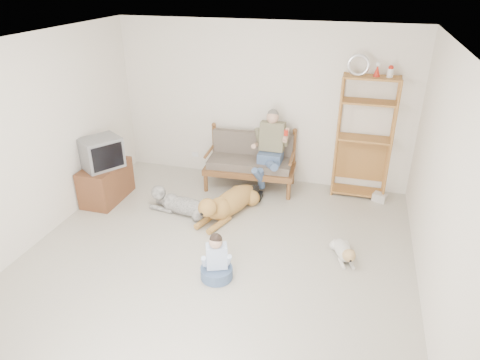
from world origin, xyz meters
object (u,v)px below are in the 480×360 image
(golden_retriever, at_px, (228,203))
(tv_stand, at_px, (106,182))
(loveseat, at_px, (251,160))
(etagere, at_px, (364,137))

(golden_retriever, bearing_deg, tv_stand, -159.26)
(loveseat, distance_m, etagere, 1.88)
(golden_retriever, bearing_deg, loveseat, 104.41)
(loveseat, distance_m, tv_stand, 2.42)
(loveseat, xyz_separation_m, etagere, (1.79, 0.18, 0.53))
(etagere, bearing_deg, golden_retriever, -146.65)
(etagere, xyz_separation_m, golden_retriever, (-1.88, -1.24, -0.82))
(loveseat, xyz_separation_m, golden_retriever, (-0.09, -1.06, -0.29))
(loveseat, relative_size, etagere, 0.67)
(golden_retriever, bearing_deg, etagere, 52.74)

